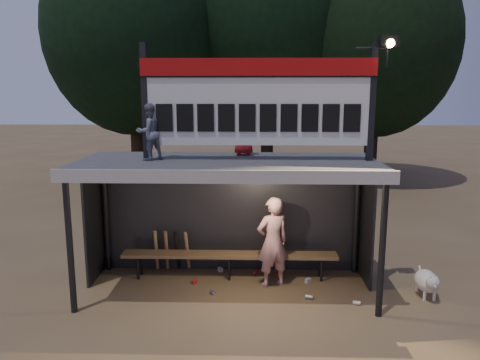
% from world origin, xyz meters
% --- Properties ---
extents(ground, '(80.00, 80.00, 0.00)m').
position_xyz_m(ground, '(0.00, 0.00, 0.00)').
color(ground, brown).
rests_on(ground, ground).
extents(player, '(0.70, 0.59, 1.64)m').
position_xyz_m(player, '(0.78, 0.22, 0.82)').
color(player, silver).
rests_on(player, ground).
extents(child_a, '(0.57, 0.57, 0.93)m').
position_xyz_m(child_a, '(-1.29, -0.05, 2.79)').
color(child_a, slate).
rests_on(child_a, dugout_shelter).
extents(child_b, '(0.45, 0.31, 0.89)m').
position_xyz_m(child_b, '(0.26, 0.59, 2.76)').
color(child_b, maroon).
rests_on(child_b, dugout_shelter).
extents(dugout_shelter, '(5.10, 2.08, 2.32)m').
position_xyz_m(dugout_shelter, '(0.00, 0.24, 1.85)').
color(dugout_shelter, '#3F3F41').
rests_on(dugout_shelter, ground).
extents(scoreboard_assembly, '(4.10, 0.27, 1.99)m').
position_xyz_m(scoreboard_assembly, '(0.56, -0.01, 3.32)').
color(scoreboard_assembly, black).
rests_on(scoreboard_assembly, dugout_shelter).
extents(bench, '(4.00, 0.35, 0.48)m').
position_xyz_m(bench, '(0.00, 0.55, 0.43)').
color(bench, brown).
rests_on(bench, ground).
extents(tree_left, '(6.46, 6.46, 9.27)m').
position_xyz_m(tree_left, '(-4.00, 10.00, 5.51)').
color(tree_left, black).
rests_on(tree_left, ground).
extents(tree_mid, '(7.22, 7.22, 10.36)m').
position_xyz_m(tree_mid, '(1.00, 11.50, 6.17)').
color(tree_mid, '#2F1F15').
rests_on(tree_mid, ground).
extents(tree_right, '(6.08, 6.08, 8.72)m').
position_xyz_m(tree_right, '(5.00, 10.50, 5.19)').
color(tree_right, black).
rests_on(tree_right, ground).
extents(dog, '(0.36, 0.81, 0.49)m').
position_xyz_m(dog, '(3.39, -0.19, 0.28)').
color(dog, silver).
rests_on(dog, ground).
extents(bats, '(0.68, 0.35, 0.84)m').
position_xyz_m(bats, '(-1.13, 0.82, 0.43)').
color(bats, '#9E7C49').
rests_on(bats, ground).
extents(litter, '(2.86, 1.49, 0.08)m').
position_xyz_m(litter, '(0.65, 0.24, 0.04)').
color(litter, red).
rests_on(litter, ground).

